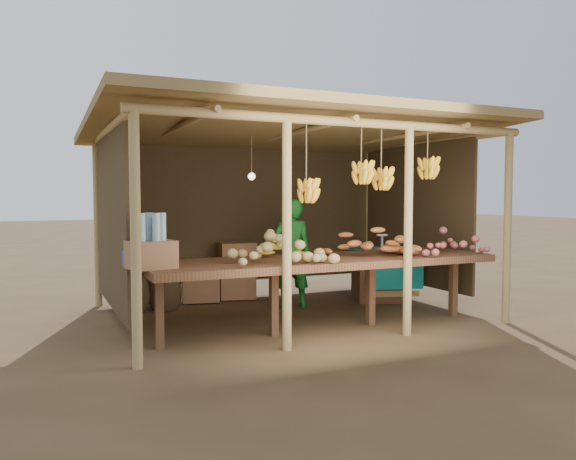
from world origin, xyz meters
name	(u,v)px	position (x,y,z in m)	size (l,w,h in m)	color
ground	(288,314)	(0.00, 0.00, 0.00)	(60.00, 60.00, 0.00)	brown
stall_structure	(290,160)	(0.03, 0.01, 1.92)	(4.70, 3.50, 2.43)	tan
counter	(324,263)	(0.00, -0.95, 0.74)	(3.90, 1.05, 0.80)	brown
potato_heap	(279,245)	(-0.67, -1.24, 0.98)	(1.05, 0.63, 0.37)	#9C8550
sweet_potato_heap	(370,240)	(0.56, -0.98, 0.98)	(1.01, 0.61, 0.36)	#AE5A2C
onion_heap	(449,239)	(1.48, -1.22, 0.98)	(0.87, 0.52, 0.36)	#A85153
banana_pile	(278,241)	(-0.38, -0.57, 0.97)	(0.53, 0.32, 0.34)	gold
tomato_basin	(144,256)	(-1.90, -0.76, 0.89)	(0.41, 0.41, 0.22)	navy
bottle_box	(151,247)	(-1.89, -1.07, 1.00)	(0.46, 0.39, 0.52)	#8D5E3F
vendor	(292,253)	(0.22, 0.36, 0.72)	(0.52, 0.34, 1.43)	#186F23
tarp_crate	(381,272)	(1.58, 0.31, 0.39)	(0.99, 0.92, 0.95)	brown
carton_stack	(225,275)	(-0.43, 1.20, 0.35)	(1.10, 0.48, 0.79)	#8D5E3F
burlap_sacks	(149,291)	(-1.55, 0.89, 0.26)	(0.85, 0.45, 0.60)	#44341F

